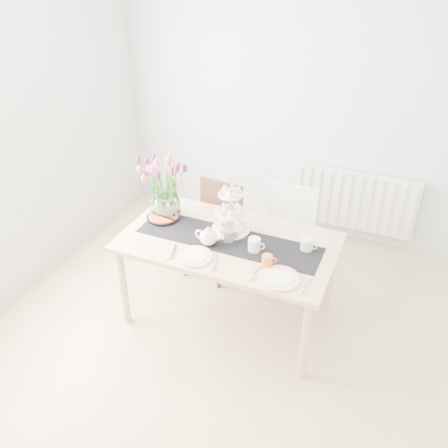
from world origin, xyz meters
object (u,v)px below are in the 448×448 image
at_px(teapot, 209,237).
at_px(cream_jug, 307,244).
at_px(chair_brown, 215,222).
at_px(tulip_vase, 164,177).
at_px(chair_white, 288,229).
at_px(mug_white, 254,245).
at_px(dining_table, 228,249).
at_px(cake_stand, 230,217).
at_px(mug_grey, 229,236).
at_px(radiator, 354,200).
at_px(plate_right, 279,278).
at_px(tart_tin, 163,217).
at_px(mug_orange, 267,261).
at_px(plate_left, 194,256).

xyz_separation_m(teapot, cream_jug, (0.68, 0.22, -0.02)).
bearing_deg(chair_brown, tulip_vase, -113.35).
height_order(chair_white, mug_white, chair_white).
xyz_separation_m(dining_table, cream_jug, (0.57, 0.11, 0.12)).
height_order(cake_stand, mug_grey, cake_stand).
distance_m(chair_white, teapot, 0.96).
bearing_deg(cream_jug, teapot, -150.96).
distance_m(chair_brown, tulip_vase, 0.78).
xyz_separation_m(chair_white, cream_jug, (0.30, -0.59, 0.29)).
height_order(chair_brown, cream_jug, chair_brown).
bearing_deg(radiator, plate_right, -96.17).
xyz_separation_m(dining_table, teapot, (-0.11, -0.11, 0.14)).
xyz_separation_m(tart_tin, mug_orange, (0.97, -0.27, 0.03)).
distance_m(cream_jug, tart_tin, 1.17).
relative_size(mug_orange, plate_left, 0.34).
height_order(radiator, mug_grey, mug_grey).
xyz_separation_m(mug_white, plate_left, (-0.36, -0.24, -0.05)).
relative_size(tart_tin, plate_left, 1.02).
xyz_separation_m(dining_table, chair_white, (0.27, 0.71, -0.17)).
height_order(chair_white, tart_tin, chair_white).
bearing_deg(teapot, mug_orange, -4.21).
height_order(radiator, plate_left, plate_left).
relative_size(dining_table, mug_grey, 16.61).
relative_size(tulip_vase, mug_white, 5.83).
relative_size(dining_table, tulip_vase, 2.57).
height_order(dining_table, plate_left, plate_left).
relative_size(chair_brown, mug_orange, 9.61).
distance_m(tulip_vase, mug_orange, 1.08).
bearing_deg(tulip_vase, mug_grey, -14.20).
xyz_separation_m(radiator, cream_jug, (-0.12, -1.44, 0.35)).
height_order(tart_tin, plate_left, tart_tin).
relative_size(radiator, cream_jug, 12.68).
distance_m(dining_table, plate_right, 0.58).
relative_size(tulip_vase, mug_orange, 7.08).
distance_m(chair_brown, cake_stand, 0.68).
xyz_separation_m(dining_table, mug_white, (0.23, -0.06, 0.13)).
height_order(tart_tin, mug_white, mug_white).
distance_m(chair_white, tulip_vase, 1.20).
xyz_separation_m(chair_brown, mug_white, (0.60, -0.64, 0.31)).
bearing_deg(mug_grey, teapot, -177.58).
relative_size(chair_white, mug_grey, 9.05).
distance_m(chair_white, mug_grey, 0.82).
bearing_deg(cream_jug, tulip_vase, -170.87).
xyz_separation_m(radiator, tulip_vase, (-1.30, -1.41, 0.64)).
relative_size(radiator, plate_left, 4.59).
distance_m(chair_brown, mug_orange, 1.11).
distance_m(cream_jug, mug_orange, 0.36).
xyz_separation_m(radiator, mug_grey, (-0.68, -1.57, 0.35)).
bearing_deg(chair_white, teapot, -117.98).
distance_m(radiator, tulip_vase, 2.02).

